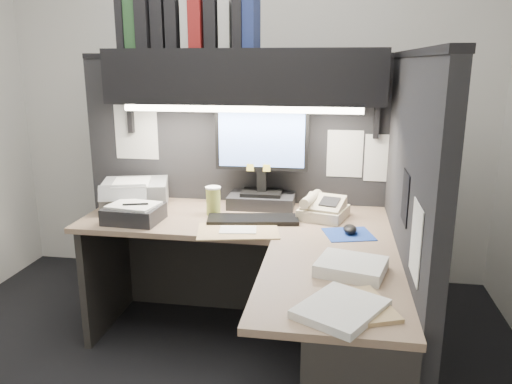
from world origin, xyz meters
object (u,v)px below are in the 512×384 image
(coffee_cup, at_px, (213,201))
(notebook_stack, at_px, (134,214))
(keyboard, at_px, (253,219))
(overhead_shelf, at_px, (245,76))
(desk, at_px, (281,316))
(monitor, at_px, (262,169))
(printer, at_px, (135,194))
(telephone, at_px, (324,209))

(coffee_cup, xyz_separation_m, notebook_stack, (-0.40, -0.20, -0.03))
(keyboard, xyz_separation_m, notebook_stack, (-0.64, -0.10, 0.03))
(overhead_shelf, bearing_deg, keyboard, -71.04)
(overhead_shelf, bearing_deg, notebook_stack, -147.43)
(desk, bearing_deg, monitor, 104.83)
(keyboard, height_order, printer, printer)
(coffee_cup, bearing_deg, notebook_stack, -153.71)
(monitor, xyz_separation_m, printer, (-0.76, -0.10, -0.16))
(telephone, relative_size, printer, 0.66)
(telephone, bearing_deg, notebook_stack, -151.35)
(printer, bearing_deg, telephone, -19.69)
(desk, distance_m, printer, 1.24)
(telephone, xyz_separation_m, coffee_cup, (-0.62, -0.04, 0.03))
(coffee_cup, relative_size, notebook_stack, 0.53)
(desk, xyz_separation_m, keyboard, (-0.21, 0.50, 0.30))
(coffee_cup, distance_m, notebook_stack, 0.44)
(keyboard, height_order, telephone, telephone)
(telephone, bearing_deg, coffee_cup, -160.86)
(overhead_shelf, xyz_separation_m, keyboard, (0.09, -0.25, -0.76))
(desk, xyz_separation_m, overhead_shelf, (-0.30, 0.75, 1.06))
(keyboard, bearing_deg, monitor, 79.86)
(notebook_stack, bearing_deg, printer, 110.69)
(telephone, relative_size, coffee_cup, 1.64)
(telephone, relative_size, notebook_stack, 0.87)
(monitor, distance_m, coffee_cup, 0.35)
(coffee_cup, bearing_deg, monitor, 38.20)
(desk, bearing_deg, overhead_shelf, 111.79)
(desk, xyz_separation_m, coffee_cup, (-0.46, 0.59, 0.36))
(desk, distance_m, overhead_shelf, 1.33)
(keyboard, xyz_separation_m, telephone, (0.38, 0.13, 0.04))
(monitor, bearing_deg, desk, -76.01)
(coffee_cup, bearing_deg, desk, -52.30)
(keyboard, bearing_deg, overhead_shelf, 99.63)
(printer, relative_size, notebook_stack, 1.31)
(monitor, distance_m, keyboard, 0.37)
(monitor, relative_size, notebook_stack, 2.03)
(desk, xyz_separation_m, printer, (-0.97, 0.69, 0.36))
(desk, height_order, coffee_cup, coffee_cup)
(overhead_shelf, bearing_deg, printer, -174.83)
(keyboard, height_order, notebook_stack, notebook_stack)
(telephone, height_order, coffee_cup, coffee_cup)
(overhead_shelf, relative_size, notebook_stack, 5.33)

